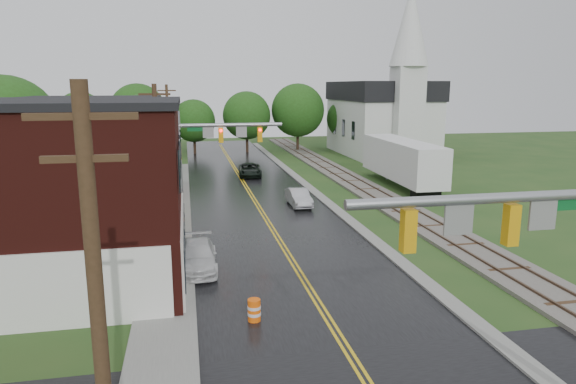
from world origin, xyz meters
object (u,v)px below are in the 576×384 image
object	(u,v)px
traffic_signal_far	(210,143)
utility_pole_b	(158,158)
semi_trailer	(402,160)
construction_barrel	(254,310)
utility_pole_c	(168,128)
sedan_silver	(299,198)
church	(384,110)
tree_left_c	(87,135)
brick_building	(18,195)
suv_dark	(250,170)
utility_pole_a	(99,324)
pickup_white	(197,256)
tree_left_e	(149,126)
tree_left_b	(8,130)
traffic_signal_near	(536,243)

from	to	relation	value
traffic_signal_far	utility_pole_b	xyz separation A→B (m)	(-3.33, -5.00, -0.25)
semi_trailer	construction_barrel	distance (m)	29.41
utility_pole_c	sedan_silver	size ratio (longest dim) A/B	2.30
church	tree_left_c	bearing A→B (deg)	-157.76
utility_pole_c	sedan_silver	distance (m)	19.47
brick_building	construction_barrel	distance (m)	11.85
tree_left_c	suv_dark	bearing A→B (deg)	4.54
suv_dark	sedan_silver	xyz separation A→B (m)	(2.00, -13.40, -0.00)
suv_dark	semi_trailer	size ratio (longest dim) A/B	0.35
utility_pole_a	pickup_white	bearing A→B (deg)	82.62
suv_dark	pickup_white	xyz separation A→B (m)	(-5.80, -25.64, 0.01)
church	sedan_silver	distance (m)	31.54
utility_pole_b	tree_left_e	distance (m)	23.99
utility_pole_a	tree_left_b	bearing A→B (deg)	109.10
pickup_white	church	bearing A→B (deg)	57.97
traffic_signal_far	tree_left_e	bearing A→B (deg)	105.89
church	utility_pole_b	xyz separation A→B (m)	(-26.80, -31.74, -1.11)
traffic_signal_far	utility_pole_a	size ratio (longest dim) A/B	0.82
tree_left_b	suv_dark	world-z (taller)	tree_left_b
tree_left_b	pickup_white	distance (m)	21.60
suv_dark	semi_trailer	distance (m)	14.94
utility_pole_b	construction_barrel	size ratio (longest dim) A/B	10.17
utility_pole_b	construction_barrel	bearing A→B (deg)	-72.70
utility_pole_c	suv_dark	distance (m)	9.27
traffic_signal_far	utility_pole_b	world-z (taller)	utility_pole_b
church	utility_pole_a	xyz separation A→B (m)	(-26.80, -53.74, -1.11)
utility_pole_a	traffic_signal_near	bearing A→B (deg)	11.02
tree_left_e	construction_barrel	world-z (taller)	tree_left_e
pickup_white	suv_dark	bearing A→B (deg)	78.15
tree_left_c	tree_left_e	xyz separation A→B (m)	(5.00, 6.00, 0.30)
tree_left_b	sedan_silver	distance (m)	21.87
utility_pole_a	sedan_silver	size ratio (longest dim) A/B	2.30
suv_dark	pickup_white	size ratio (longest dim) A/B	1.02
tree_left_c	brick_building	bearing A→B (deg)	-86.86
utility_pole_c	pickup_white	xyz separation A→B (m)	(2.00, -28.56, -4.06)
pickup_white	traffic_signal_far	bearing A→B (deg)	84.33
suv_dark	sedan_silver	bearing A→B (deg)	-76.93
traffic_signal_near	tree_left_e	bearing A→B (deg)	105.68
utility_pole_b	suv_dark	size ratio (longest dim) A/B	1.94
traffic_signal_near	tree_left_c	size ratio (longest dim) A/B	0.96
brick_building	suv_dark	xyz separation A→B (m)	(13.48, 26.08, -3.51)
tree_left_b	utility_pole_c	bearing A→B (deg)	47.61
semi_trailer	traffic_signal_far	bearing A→B (deg)	-159.41
traffic_signal_near	tree_left_b	world-z (taller)	tree_left_b
utility_pole_b	tree_left_b	world-z (taller)	tree_left_b
utility_pole_c	utility_pole_b	bearing A→B (deg)	-90.00
brick_building	pickup_white	distance (m)	8.45
tree_left_b	construction_barrel	world-z (taller)	tree_left_b
tree_left_c	tree_left_e	world-z (taller)	tree_left_e
tree_left_e	sedan_silver	size ratio (longest dim) A/B	2.09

